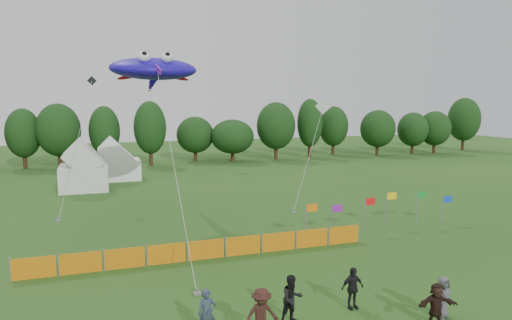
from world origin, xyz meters
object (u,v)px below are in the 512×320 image
object	(u,v)px
spectator_d	(352,288)
tent_right	(117,163)
spectator_a	(207,314)
spectator_e	(443,297)
stingray_kite	(153,70)
barrier_fence	(206,250)
spectator_f	(436,305)
spectator_c	(261,316)
spectator_b	(292,299)
tent_left	(84,170)

from	to	relation	value
spectator_d	tent_right	bearing A→B (deg)	100.07
spectator_a	spectator_e	bearing A→B (deg)	-5.39
spectator_d	spectator_a	bearing A→B (deg)	-179.15
spectator_d	stingray_kite	size ratio (longest dim) A/B	0.08
barrier_fence	spectator_d	bearing A→B (deg)	-60.89
stingray_kite	spectator_d	bearing A→B (deg)	-73.28
barrier_fence	spectator_e	world-z (taller)	spectator_e
spectator_f	spectator_c	bearing A→B (deg)	-177.81
spectator_b	spectator_c	size ratio (longest dim) A/B	0.94
tent_left	tent_right	bearing A→B (deg)	58.44
barrier_fence	spectator_f	size ratio (longest dim) A/B	11.26
tent_right	spectator_a	world-z (taller)	tent_right
tent_right	spectator_c	distance (m)	35.68
spectator_a	spectator_b	world-z (taller)	spectator_b
stingray_kite	spectator_a	bearing A→B (deg)	-91.70
tent_right	spectator_e	world-z (taller)	tent_right
spectator_a	barrier_fence	bearing A→B (deg)	81.63
tent_right	spectator_d	world-z (taller)	tent_right
tent_right	spectator_a	distance (m)	34.62
tent_left	spectator_c	world-z (taller)	tent_left
spectator_a	spectator_b	distance (m)	3.17
tent_right	spectator_f	size ratio (longest dim) A/B	2.99
tent_left	spectator_d	size ratio (longest dim) A/B	2.55
barrier_fence	stingray_kite	bearing A→B (deg)	96.60
barrier_fence	spectator_c	distance (m)	8.66
spectator_d	spectator_f	distance (m)	3.05
spectator_d	spectator_e	bearing A→B (deg)	-34.49
spectator_a	stingray_kite	size ratio (longest dim) A/B	0.08
spectator_d	barrier_fence	bearing A→B (deg)	116.99
spectator_a	spectator_f	size ratio (longest dim) A/B	1.07
tent_right	stingray_kite	world-z (taller)	stingray_kite
spectator_a	spectator_b	size ratio (longest dim) A/B	0.96
tent_right	spectator_c	size ratio (longest dim) A/B	2.51
tent_left	spectator_c	bearing A→B (deg)	-78.41
tent_right	spectator_b	distance (m)	34.88
spectator_b	spectator_d	bearing A→B (deg)	-1.25
spectator_f	stingray_kite	xyz separation A→B (m)	(-7.40, 19.88, 9.42)
spectator_e	spectator_f	world-z (taller)	same
tent_right	spectator_f	bearing A→B (deg)	-75.41
spectator_f	stingray_kite	bearing A→B (deg)	121.31
stingray_kite	barrier_fence	bearing A→B (deg)	-83.40
tent_right	spectator_a	size ratio (longest dim) A/B	2.80
barrier_fence	tent_right	bearing A→B (deg)	96.98
barrier_fence	spectator_f	xyz separation A→B (m)	(6.21, -9.61, 0.29)
spectator_c	spectator_e	size ratio (longest dim) A/B	1.19
tent_left	stingray_kite	bearing A→B (deg)	-66.03
tent_left	tent_right	size ratio (longest dim) A/B	0.89
spectator_b	spectator_c	xyz separation A→B (m)	(-1.54, -0.98, 0.06)
spectator_a	spectator_f	world-z (taller)	spectator_a
tent_right	barrier_fence	distance (m)	27.11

